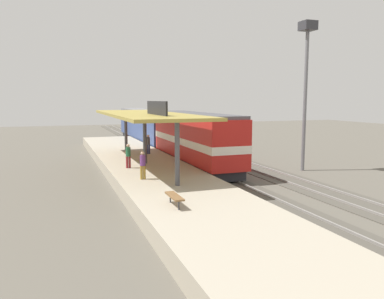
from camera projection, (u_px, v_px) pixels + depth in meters
ground_plane at (224, 169)px, 31.29m from camera, size 120.00×120.00×0.00m
track_near at (202, 171)px, 30.61m from camera, size 3.20×110.00×0.16m
track_far at (252, 167)px, 32.17m from camera, size 3.20×110.00×0.16m
platform at (145, 169)px, 29.00m from camera, size 6.00×44.00×0.90m
station_canopy at (145, 115)px, 28.38m from camera, size 5.20×18.00×4.70m
platform_bench at (174, 197)px, 17.28m from camera, size 0.44×1.70×0.50m
locomotive at (194, 139)px, 31.85m from camera, size 2.93×14.43×4.44m
passenger_carriage_single at (146, 126)px, 48.64m from camera, size 2.90×20.00×4.24m
light_mast at (306, 65)px, 29.82m from camera, size 1.10×1.10×11.70m
person_waiting at (148, 143)px, 33.77m from camera, size 0.34×0.34×1.71m
person_walking at (143, 164)px, 23.03m from camera, size 0.34×0.34×1.71m
person_boarding at (128, 155)px, 26.82m from camera, size 0.34×0.34×1.71m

